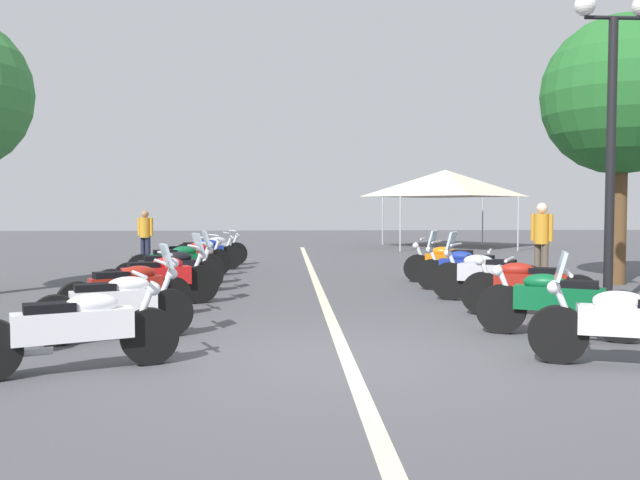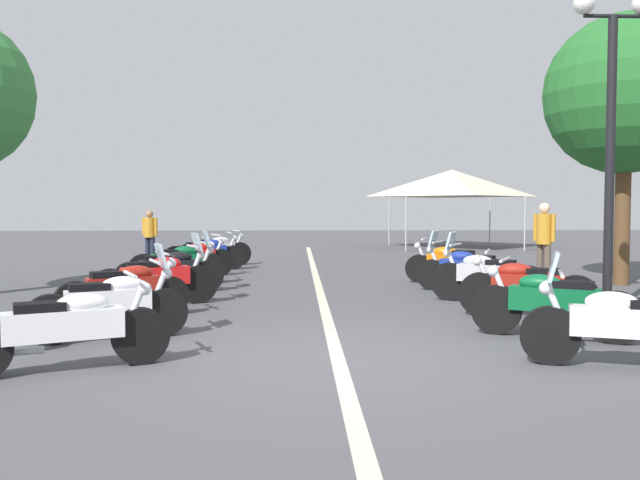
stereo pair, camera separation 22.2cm
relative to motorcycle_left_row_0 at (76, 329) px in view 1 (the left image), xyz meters
name	(u,v)px [view 1 (the left image)]	position (x,y,z in m)	size (l,w,h in m)	color
ground_plane	(347,359)	(0.44, -2.78, -0.45)	(80.00, 80.00, 0.00)	#4C4C51
lane_centre_stripe	(318,288)	(6.82, -2.78, -0.44)	(27.28, 0.16, 0.01)	beige
motorcycle_left_row_0	(76,329)	(0.00, 0.00, 0.00)	(1.06, 1.99, 0.98)	black
motorcycle_left_row_1	(116,304)	(1.57, -0.01, 0.01)	(0.95, 1.88, 1.20)	black
motorcycle_left_row_2	(128,290)	(3.14, 0.23, 0.00)	(1.09, 1.81, 0.98)	black
motorcycle_left_row_3	(159,278)	(4.45, 0.03, 0.03)	(1.06, 2.00, 1.22)	black
motorcycle_left_row_4	(171,269)	(6.15, 0.12, 0.02)	(0.89, 2.06, 1.20)	black
motorcycle_left_row_5	(177,263)	(7.46, 0.23, 0.02)	(0.84, 2.02, 1.02)	black
motorcycle_left_row_6	(191,258)	(9.06, 0.15, 0.01)	(1.09, 1.87, 1.01)	black
motorcycle_left_row_7	(202,253)	(10.71, 0.10, 0.01)	(0.86, 2.13, 1.00)	black
motorcycle_left_row_8	(212,250)	(12.03, 0.00, 0.02)	(1.00, 2.02, 1.01)	black
motorcycle_right_row_0	(634,324)	(-0.11, -5.71, 0.02)	(0.98, 2.09, 1.20)	black
motorcycle_right_row_1	(557,302)	(1.48, -5.56, 0.01)	(1.12, 1.91, 1.00)	black
motorcycle_right_row_2	(528,286)	(3.07, -5.78, 0.02)	(0.95, 1.96, 1.01)	black
motorcycle_right_row_3	(487,275)	(4.60, -5.62, 0.03)	(1.16, 1.83, 1.23)	black
motorcycle_right_row_4	(468,268)	(6.04, -5.69, 0.02)	(1.19, 1.95, 1.20)	black
motorcycle_right_row_5	(450,263)	(7.51, -5.71, 0.00)	(0.95, 2.02, 0.99)	black
street_lamp_twin_globe	(612,98)	(3.24, -7.11, 2.89)	(0.32, 1.22, 4.89)	black
traffic_cone_0	(132,268)	(8.19, 1.33, -0.15)	(0.36, 0.36, 0.61)	orange
bystander_0	(542,236)	(7.22, -7.63, 0.59)	(0.45, 0.34, 1.76)	brown
bystander_1	(145,233)	(12.85, 2.02, 0.46)	(0.32, 0.49, 1.57)	#1E2338
roadside_tree_0	(622,96)	(7.10, -9.27, 3.59)	(3.36, 3.36, 5.73)	brown
event_tent	(445,183)	(20.10, -8.68, 2.20)	(5.02, 5.02, 3.20)	beige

